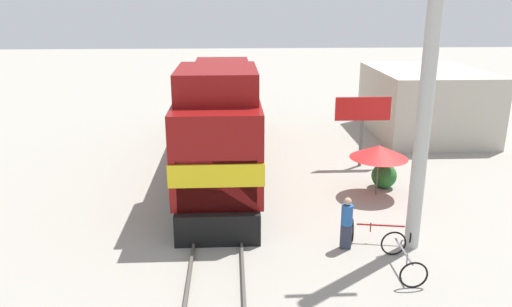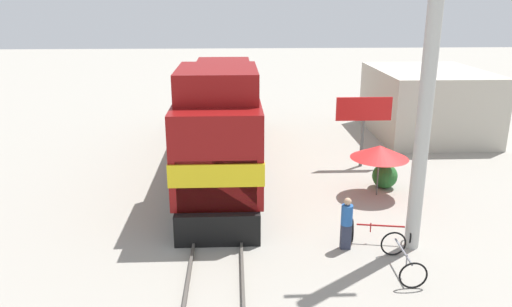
# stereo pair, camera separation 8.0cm
# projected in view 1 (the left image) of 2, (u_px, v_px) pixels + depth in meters

# --- Properties ---
(ground_plane) EXTENTS (120.00, 120.00, 0.00)m
(ground_plane) POSITION_uv_depth(u_px,v_px,m) (220.00, 212.00, 17.46)
(ground_plane) COLOR gray
(rail_near) EXTENTS (0.08, 34.09, 0.15)m
(rail_near) POSITION_uv_depth(u_px,v_px,m) (199.00, 211.00, 17.40)
(rail_near) COLOR #4C4742
(rail_near) RESTS_ON ground_plane
(rail_far) EXTENTS (0.08, 34.09, 0.15)m
(rail_far) POSITION_uv_depth(u_px,v_px,m) (240.00, 210.00, 17.47)
(rail_far) COLOR #4C4742
(rail_far) RESTS_ON ground_plane
(locomotive) EXTENTS (2.86, 15.64, 4.96)m
(locomotive) POSITION_uv_depth(u_px,v_px,m) (221.00, 121.00, 21.37)
(locomotive) COLOR black
(locomotive) RESTS_ON ground_plane
(utility_pole) EXTENTS (1.80, 0.42, 10.03)m
(utility_pole) POSITION_uv_depth(u_px,v_px,m) (428.00, 79.00, 13.57)
(utility_pole) COLOR #B2B2AD
(utility_pole) RESTS_ON ground_plane
(vendor_umbrella) EXTENTS (2.16, 2.16, 1.96)m
(vendor_umbrella) POSITION_uv_depth(u_px,v_px,m) (379.00, 152.00, 18.50)
(vendor_umbrella) COLOR #4C4C4C
(vendor_umbrella) RESTS_ON ground_plane
(billboard_sign) EXTENTS (2.43, 0.12, 3.11)m
(billboard_sign) POSITION_uv_depth(u_px,v_px,m) (363.00, 113.00, 21.60)
(billboard_sign) COLOR #595959
(billboard_sign) RESTS_ON ground_plane
(shrub_cluster) EXTENTS (0.98, 0.98, 0.98)m
(shrub_cluster) POSITION_uv_depth(u_px,v_px,m) (384.00, 176.00, 19.60)
(shrub_cluster) COLOR #236028
(shrub_cluster) RESTS_ON ground_plane
(person_bystander) EXTENTS (0.34, 0.34, 1.63)m
(person_bystander) POSITION_uv_depth(u_px,v_px,m) (347.00, 221.00, 14.68)
(person_bystander) COLOR #2D3347
(person_bystander) RESTS_ON ground_plane
(bicycle) EXTENTS (1.83, 1.00, 0.72)m
(bicycle) POSITION_uv_depth(u_px,v_px,m) (380.00, 231.00, 15.19)
(bicycle) COLOR black
(bicycle) RESTS_ON ground_plane
(bicycle_spare) EXTENTS (0.78, 1.79, 0.75)m
(bicycle_spare) POSITION_uv_depth(u_px,v_px,m) (403.00, 258.00, 13.60)
(bicycle_spare) COLOR black
(bicycle_spare) RESTS_ON ground_plane
(building_block_distant) EXTENTS (5.54, 6.98, 3.54)m
(building_block_distant) POSITION_uv_depth(u_px,v_px,m) (425.00, 102.00, 26.99)
(building_block_distant) COLOR #B7B2A3
(building_block_distant) RESTS_ON ground_plane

